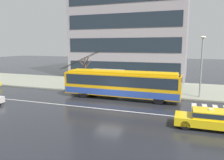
{
  "coord_description": "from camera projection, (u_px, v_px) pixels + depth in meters",
  "views": [
    {
      "loc": [
        6.82,
        -18.44,
        5.48
      ],
      "look_at": [
        -0.72,
        2.81,
        1.94
      ],
      "focal_mm": 35.26,
      "sensor_mm": 36.0,
      "label": 1
    }
  ],
  "objects": [
    {
      "name": "crosswalk_stripe_center",
      "position": [
        217.0,
        111.0,
        18.46
      ],
      "size": [
        0.44,
        4.4,
        0.01
      ],
      "primitive_type": "cube",
      "color": "beige",
      "rests_on": "ground_plane"
    },
    {
      "name": "pedestrian_waiting_by_pole",
      "position": [
        91.0,
        76.0,
        27.36
      ],
      "size": [
        1.29,
        1.29,
        1.95
      ],
      "color": "#4D4B4E",
      "rests_on": "sidewalk_slab"
    },
    {
      "name": "ground_plane",
      "position": [
        109.0,
        106.0,
        20.27
      ],
      "size": [
        160.0,
        160.0,
        0.0
      ],
      "primitive_type": "plane",
      "color": "#212329"
    },
    {
      "name": "trolleybus",
      "position": [
        121.0,
        84.0,
        22.78
      ],
      "size": [
        13.11,
        2.58,
        4.92
      ],
      "color": "#EBA312",
      "rests_on": "ground_plane"
    },
    {
      "name": "office_tower_corner_left",
      "position": [
        135.0,
        4.0,
        39.23
      ],
      "size": [
        18.79,
        16.24,
        25.54
      ],
      "color": "#9B9299",
      "rests_on": "ground_plane"
    },
    {
      "name": "lane_centre_line",
      "position": [
        104.0,
        109.0,
        19.15
      ],
      "size": [
        72.0,
        0.14,
        0.01
      ],
      "primitive_type": "cube",
      "color": "silver",
      "rests_on": "ground_plane"
    },
    {
      "name": "sidewalk_slab",
      "position": [
        134.0,
        87.0,
        29.24
      ],
      "size": [
        80.0,
        10.0,
        0.14
      ],
      "primitive_type": "cube",
      "color": "gray",
      "rests_on": "ground_plane"
    },
    {
      "name": "pedestrian_at_shelter",
      "position": [
        117.0,
        78.0,
        25.78
      ],
      "size": [
        1.14,
        1.14,
        1.91
      ],
      "color": "#293348",
      "rests_on": "sidewalk_slab"
    },
    {
      "name": "street_tree_bare",
      "position": [
        85.0,
        71.0,
        28.79
      ],
      "size": [
        1.88,
        1.21,
        3.88
      ],
      "color": "brown",
      "rests_on": "sidewalk_slab"
    },
    {
      "name": "pedestrian_walking_past",
      "position": [
        112.0,
        77.0,
        26.6
      ],
      "size": [
        1.33,
        1.33,
        1.93
      ],
      "color": "#495943",
      "rests_on": "sidewalk_slab"
    },
    {
      "name": "crosswalk_stripe_edge_near",
      "position": [
        194.0,
        109.0,
        19.05
      ],
      "size": [
        0.44,
        4.4,
        0.01
      ],
      "primitive_type": "cube",
      "color": "beige",
      "rests_on": "ground_plane"
    },
    {
      "name": "taxi_oncoming_far",
      "position": [
        209.0,
        118.0,
        14.58
      ],
      "size": [
        4.23,
        1.83,
        1.39
      ],
      "color": "yellow",
      "rests_on": "ground_plane"
    },
    {
      "name": "crosswalk_stripe_inner_a",
      "position": [
        206.0,
        110.0,
        18.76
      ],
      "size": [
        0.44,
        4.4,
        0.01
      ],
      "primitive_type": "cube",
      "color": "beige",
      "rests_on": "ground_plane"
    },
    {
      "name": "bus_shelter",
      "position": [
        107.0,
        74.0,
        26.57
      ],
      "size": [
        4.11,
        1.87,
        2.46
      ],
      "color": "gray",
      "rests_on": "sidewalk_slab"
    },
    {
      "name": "street_lamp",
      "position": [
        202.0,
        61.0,
        22.39
      ],
      "size": [
        0.6,
        0.32,
        6.29
      ],
      "color": "gray",
      "rests_on": "sidewalk_slab"
    },
    {
      "name": "pedestrian_approaching_curb",
      "position": [
        102.0,
        75.0,
        27.65
      ],
      "size": [
        1.17,
        1.17,
        2.07
      ],
      "color": "navy",
      "rests_on": "sidewalk_slab"
    }
  ]
}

